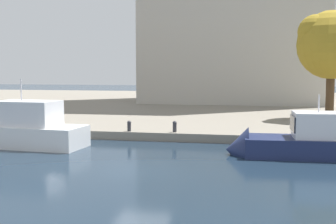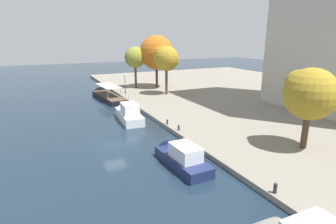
{
  "view_description": "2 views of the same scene",
  "coord_description": "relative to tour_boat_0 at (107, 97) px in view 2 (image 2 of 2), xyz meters",
  "views": [
    {
      "loc": [
        5.09,
        -19.35,
        4.57
      ],
      "look_at": [
        -0.2,
        7.23,
        1.99
      ],
      "focal_mm": 47.19,
      "sensor_mm": 36.0,
      "label": 1
    },
    {
      "loc": [
        29.57,
        -7.23,
        12.29
      ],
      "look_at": [
        -1.65,
        7.79,
        2.72
      ],
      "focal_mm": 29.03,
      "sensor_mm": 36.0,
      "label": 2
    }
  ],
  "objects": [
    {
      "name": "ground_plane",
      "position": [
        25.48,
        -5.24,
        -0.31
      ],
      "size": [
        220.0,
        220.0,
        0.0
      ],
      "primitive_type": "plane",
      "color": "#192838"
    },
    {
      "name": "dock_promenade",
      "position": [
        25.48,
        30.22,
        -0.03
      ],
      "size": [
        120.0,
        55.0,
        0.55
      ],
      "primitive_type": "cube",
      "color": "gray",
      "rests_on": "ground_plane"
    },
    {
      "name": "tour_boat_0",
      "position": [
        0.0,
        0.0,
        0.0
      ],
      "size": [
        13.63,
        4.44,
        4.22
      ],
      "rotation": [
        0.0,
        0.0,
        3.24
      ],
      "color": "black",
      "rests_on": "ground_plane"
    },
    {
      "name": "motor_yacht_1",
      "position": [
        16.18,
        -0.57,
        0.52
      ],
      "size": [
        9.18,
        3.36,
        4.86
      ],
      "rotation": [
        0.0,
        0.0,
        3.06
      ],
      "color": "white",
      "rests_on": "ground_plane"
    },
    {
      "name": "motor_yacht_2",
      "position": [
        33.07,
        -0.63,
        0.3
      ],
      "size": [
        8.28,
        2.87,
        4.25
      ],
      "rotation": [
        0.0,
        0.0,
        3.18
      ],
      "color": "navy",
      "rests_on": "ground_plane"
    },
    {
      "name": "mooring_bollard_0",
      "position": [
        41.78,
        3.18,
        0.72
      ],
      "size": [
        0.32,
        0.32,
        0.89
      ],
      "color": "#2D2D33",
      "rests_on": "dock_promenade"
    },
    {
      "name": "mooring_bollard_1",
      "position": [
        22.45,
        3.1,
        0.62
      ],
      "size": [
        0.27,
        0.27,
        0.71
      ],
      "color": "#2D2D33",
      "rests_on": "dock_promenade"
    },
    {
      "name": "mooring_bollard_2",
      "position": [
        25.45,
        3.32,
        0.63
      ],
      "size": [
        0.28,
        0.28,
        0.73
      ],
      "color": "#2D2D33",
      "rests_on": "dock_promenade"
    },
    {
      "name": "lamp_post",
      "position": [
        -0.93,
        4.22,
        2.73
      ],
      "size": [
        0.37,
        0.37,
        4.22
      ],
      "color": "black",
      "rests_on": "dock_promenade"
    },
    {
      "name": "tree_1",
      "position": [
        -4.87,
        13.34,
        8.46
      ],
      "size": [
        8.73,
        7.98,
        12.25
      ],
      "color": "#4C3823",
      "rests_on": "dock_promenade"
    },
    {
      "name": "tree_2",
      "position": [
        -6.54,
        8.36,
        7.3
      ],
      "size": [
        4.92,
        4.92,
        9.65
      ],
      "color": "#4C3823",
      "rests_on": "dock_promenade"
    },
    {
      "name": "tree_3",
      "position": [
        36.29,
        12.87,
        6.42
      ],
      "size": [
        5.51,
        5.51,
        8.78
      ],
      "color": "#4C3823",
      "rests_on": "dock_promenade"
    },
    {
      "name": "tree_4",
      "position": [
        3.6,
        11.55,
        7.78
      ],
      "size": [
        5.13,
        5.29,
        10.05
      ],
      "color": "#4C3823",
      "rests_on": "dock_promenade"
    }
  ]
}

